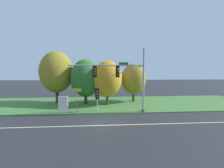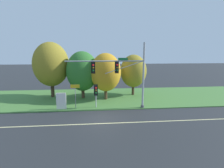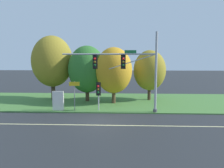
{
  "view_description": "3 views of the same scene",
  "coord_description": "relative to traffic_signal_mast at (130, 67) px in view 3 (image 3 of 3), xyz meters",
  "views": [
    {
      "loc": [
        0.11,
        -14.51,
        4.84
      ],
      "look_at": [
        1.53,
        4.54,
        3.33
      ],
      "focal_mm": 24.0,
      "sensor_mm": 36.0,
      "label": 1
    },
    {
      "loc": [
        -0.34,
        -16.67,
        6.65
      ],
      "look_at": [
        1.6,
        3.75,
        2.85
      ],
      "focal_mm": 28.0,
      "sensor_mm": 36.0,
      "label": 2
    },
    {
      "loc": [
        1.91,
        -17.77,
        5.18
      ],
      "look_at": [
        1.0,
        3.44,
        2.72
      ],
      "focal_mm": 35.0,
      "sensor_mm": 36.0,
      "label": 3
    }
  ],
  "objects": [
    {
      "name": "tree_left_of_mast",
      "position": [
        -4.89,
        5.22,
        -0.49
      ],
      "size": [
        4.46,
        4.46,
        6.64
      ],
      "color": "#423021",
      "rests_on": "grass_verge"
    },
    {
      "name": "pedestrian_signal_near_kerb",
      "position": [
        -3.05,
        0.46,
        -2.34
      ],
      "size": [
        0.46,
        0.55,
        2.8
      ],
      "color": "#9EA0A5",
      "rests_on": "grass_verge"
    },
    {
      "name": "tree_nearest_road",
      "position": [
        -9.38,
        6.24,
        0.42
      ],
      "size": [
        5.05,
        5.05,
        7.92
      ],
      "color": "#423021",
      "rests_on": "grass_verge"
    },
    {
      "name": "grass_verge",
      "position": [
        -2.71,
        5.4,
        -4.38
      ],
      "size": [
        48.0,
        11.5,
        0.1
      ],
      "primitive_type": "cube",
      "color": "#477A38",
      "rests_on": "ground"
    },
    {
      "name": "lane_stripe",
      "position": [
        -2.71,
        -4.05,
        -4.43
      ],
      "size": [
        36.0,
        0.16,
        0.01
      ],
      "primitive_type": "cube",
      "color": "beige",
      "rests_on": "ground"
    },
    {
      "name": "tree_mid_verge",
      "position": [
        2.67,
        6.4,
        -0.67
      ],
      "size": [
        3.95,
        3.95,
        6.14
      ],
      "color": "#423021",
      "rests_on": "grass_verge"
    },
    {
      "name": "info_kiosk",
      "position": [
        -7.05,
        0.38,
        -3.39
      ],
      "size": [
        1.1,
        0.24,
        1.9
      ],
      "color": "silver",
      "rests_on": "grass_verge"
    },
    {
      "name": "tree_behind_signpost",
      "position": [
        -1.67,
        4.18,
        -0.56
      ],
      "size": [
        4.18,
        4.18,
        6.4
      ],
      "color": "#4C3823",
      "rests_on": "grass_verge"
    },
    {
      "name": "route_sign_post",
      "position": [
        -5.44,
        0.53,
        -2.42
      ],
      "size": [
        1.04,
        0.08,
        2.87
      ],
      "color": "slate",
      "rests_on": "grass_verge"
    },
    {
      "name": "ground_plane",
      "position": [
        -2.71,
        -2.85,
        -4.43
      ],
      "size": [
        160.0,
        160.0,
        0.0
      ],
      "primitive_type": "plane",
      "color": "#282B2D"
    },
    {
      "name": "traffic_signal_mast",
      "position": [
        0.0,
        0.0,
        0.0
      ],
      "size": [
        9.03,
        0.49,
        7.59
      ],
      "color": "#9EA0A5",
      "rests_on": "grass_verge"
    }
  ]
}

